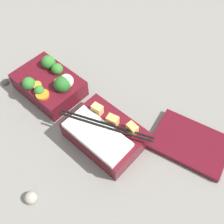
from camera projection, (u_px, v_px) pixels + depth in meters
ground_plane at (76, 113)px, 0.70m from camera, size 3.00×3.00×0.00m
bento_tray_vegetable at (50, 83)px, 0.72m from camera, size 0.18×0.13×0.08m
bento_tray_rice at (105, 134)px, 0.63m from camera, size 0.22×0.13×0.08m
bento_lid at (190, 143)px, 0.64m from camera, size 0.20×0.16×0.02m
pebble_1 at (31, 198)px, 0.57m from camera, size 0.03×0.03×0.03m
pebble_3 at (5, 82)px, 0.76m from camera, size 0.02×0.02×0.02m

